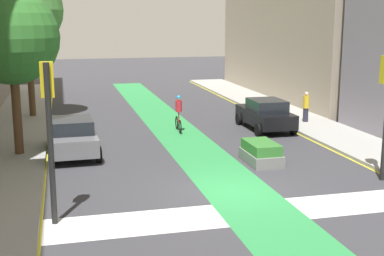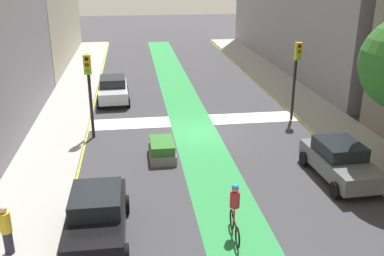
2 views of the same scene
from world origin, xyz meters
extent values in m
plane|color=#38383D|center=(0.00, 0.00, 0.00)|extent=(120.00, 120.00, 0.00)
cube|color=#2D8C47|center=(0.26, 0.00, 0.00)|extent=(2.40, 60.00, 0.01)
cube|color=silver|center=(0.00, -2.00, 0.00)|extent=(12.00, 1.80, 0.01)
cube|color=#9E9E99|center=(-7.50, 0.00, 0.07)|extent=(3.00, 60.00, 0.15)
cube|color=yellow|center=(-6.00, 0.00, 0.01)|extent=(0.16, 60.00, 0.01)
cube|color=#9E9E99|center=(7.50, 0.00, 0.07)|extent=(3.00, 60.00, 0.15)
cube|color=yellow|center=(6.00, 0.00, 0.01)|extent=(0.16, 60.00, 0.01)
cylinder|color=black|center=(5.59, -0.12, 2.17)|extent=(0.16, 0.16, 4.35)
cube|color=gold|center=(5.59, 0.08, 3.87)|extent=(0.35, 0.28, 0.95)
sphere|color=#3F0A0A|center=(5.59, 0.22, 4.17)|extent=(0.20, 0.20, 0.20)
sphere|color=#4C380C|center=(5.59, 0.22, 3.87)|extent=(0.20, 0.20, 0.20)
sphere|color=#26D833|center=(5.59, 0.22, 3.57)|extent=(0.20, 0.20, 0.20)
cylinder|color=black|center=(-5.59, -1.46, 2.23)|extent=(0.16, 0.16, 4.47)
cube|color=gold|center=(-5.59, -1.26, 3.99)|extent=(0.35, 0.28, 0.95)
sphere|color=#3F0A0A|center=(-5.59, -1.12, 4.29)|extent=(0.20, 0.20, 0.20)
sphere|color=#4C380C|center=(-5.59, -1.12, 3.99)|extent=(0.20, 0.20, 0.20)
sphere|color=#26D833|center=(-5.59, -1.12, 3.69)|extent=(0.20, 0.20, 0.20)
cube|color=slate|center=(-4.89, 6.08, 0.67)|extent=(1.94, 4.26, 0.70)
cube|color=black|center=(-4.88, 5.88, 1.29)|extent=(1.66, 2.05, 0.55)
cylinder|color=black|center=(-5.84, 7.52, 0.32)|extent=(0.24, 0.65, 0.64)
cylinder|color=black|center=(-4.04, 7.58, 0.32)|extent=(0.24, 0.65, 0.64)
cylinder|color=black|center=(-5.74, 4.58, 0.32)|extent=(0.24, 0.65, 0.64)
cylinder|color=black|center=(-3.94, 4.64, 0.32)|extent=(0.24, 0.65, 0.64)
cube|color=#B2B7BF|center=(4.74, -6.51, 0.67)|extent=(1.96, 4.26, 0.70)
cube|color=black|center=(4.75, -6.71, 1.29)|extent=(1.67, 2.06, 0.55)
cylinder|color=black|center=(3.78, -5.08, 0.32)|extent=(0.24, 0.65, 0.64)
cylinder|color=black|center=(5.58, -5.01, 0.32)|extent=(0.24, 0.65, 0.64)
cylinder|color=black|center=(3.89, -8.01, 0.32)|extent=(0.24, 0.65, 0.64)
cylinder|color=black|center=(5.69, -7.95, 0.32)|extent=(0.24, 0.65, 0.64)
cube|color=black|center=(4.80, 8.97, 0.67)|extent=(1.82, 4.21, 0.70)
cube|color=black|center=(4.80, 8.77, 1.29)|extent=(1.61, 2.01, 0.55)
cylinder|color=black|center=(3.91, 10.44, 0.32)|extent=(0.22, 0.64, 0.64)
cylinder|color=black|center=(3.89, 7.50, 0.32)|extent=(0.22, 0.64, 0.64)
cylinder|color=black|center=(5.69, 7.49, 0.32)|extent=(0.22, 0.64, 0.64)
torus|color=black|center=(0.41, 10.09, 0.34)|extent=(0.10, 0.68, 0.68)
torus|color=black|center=(0.35, 9.04, 0.34)|extent=(0.10, 0.68, 0.68)
cylinder|color=red|center=(0.38, 9.57, 0.52)|extent=(0.12, 0.95, 0.06)
cylinder|color=red|center=(0.37, 9.42, 0.79)|extent=(0.05, 0.05, 0.50)
cylinder|color=red|center=(0.37, 9.42, 1.31)|extent=(0.32, 0.32, 0.55)
sphere|color=tan|center=(0.37, 9.42, 1.70)|extent=(0.22, 0.22, 0.22)
sphere|color=#268CCC|center=(0.37, 9.42, 1.74)|extent=(0.23, 0.23, 0.23)
cylinder|color=#262638|center=(7.40, 9.64, 0.52)|extent=(0.28, 0.28, 0.74)
cylinder|color=gold|center=(7.40, 9.64, 1.22)|extent=(0.34, 0.34, 0.66)
sphere|color=beige|center=(7.40, 9.64, 1.66)|extent=(0.21, 0.21, 0.21)
cube|color=slate|center=(2.26, 2.99, 0.23)|extent=(1.18, 2.02, 0.45)
cube|color=#33722D|center=(2.26, 2.99, 0.65)|extent=(1.06, 1.81, 0.40)
camera|label=1|loc=(-5.20, -15.68, 5.59)|focal=49.00mm
camera|label=2|loc=(3.45, 21.40, 8.34)|focal=40.71mm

